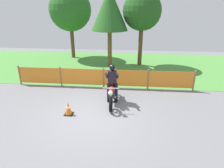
# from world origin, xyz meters

# --- Properties ---
(ground) EXTENTS (24.00, 24.00, 0.02)m
(ground) POSITION_xyz_m (0.00, 0.00, -0.01)
(ground) COLOR slate
(grass_verge) EXTENTS (24.00, 7.87, 0.01)m
(grass_verge) POSITION_xyz_m (0.00, 6.79, 0.01)
(grass_verge) COLOR #4C8C3D
(grass_verge) RESTS_ON ground
(barrier_fence) EXTENTS (9.04, 0.08, 1.05)m
(barrier_fence) POSITION_xyz_m (0.00, 2.86, 0.54)
(barrier_fence) COLOR olive
(barrier_fence) RESTS_ON ground
(tree_leftmost) EXTENTS (3.13, 3.13, 5.19)m
(tree_leftmost) POSITION_xyz_m (-3.27, 8.88, 3.61)
(tree_leftmost) COLOR brown
(tree_leftmost) RESTS_ON ground
(tree_near_left) EXTENTS (2.39, 2.39, 5.06)m
(tree_near_left) POSITION_xyz_m (-0.10, 6.80, 3.71)
(tree_near_left) COLOR brown
(tree_near_left) RESTS_ON ground
(tree_near_right) EXTENTS (2.51, 2.51, 4.86)m
(tree_near_right) POSITION_xyz_m (1.97, 7.19, 3.58)
(tree_near_right) COLOR brown
(tree_near_right) RESTS_ON ground
(motorcycle_lead) EXTENTS (0.61, 2.08, 0.98)m
(motorcycle_lead) POSITION_xyz_m (0.60, 1.09, 0.48)
(motorcycle_lead) COLOR black
(motorcycle_lead) RESTS_ON ground
(rider_lead) EXTENTS (0.55, 0.68, 1.69)m
(rider_lead) POSITION_xyz_m (0.59, 1.32, 0.95)
(rider_lead) COLOR black
(rider_lead) RESTS_ON ground
(traffic_cone) EXTENTS (0.32, 0.32, 0.53)m
(traffic_cone) POSITION_xyz_m (-1.00, 0.01, 0.26)
(traffic_cone) COLOR black
(traffic_cone) RESTS_ON ground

